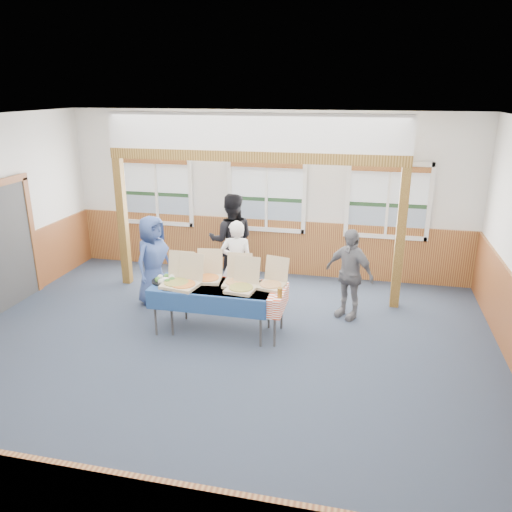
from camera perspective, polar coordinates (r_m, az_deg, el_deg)
The scene contains 26 objects.
floor at distance 7.20m, azimuth -4.52°, elevation -11.25°, with size 8.00×8.00×0.00m, color #26323F.
ceiling at distance 6.25m, azimuth -5.29°, elevation 15.08°, with size 8.00×8.00×0.00m, color white.
wall_back at distance 9.84m, azimuth 1.27°, elevation 7.04°, with size 8.00×8.00×0.00m, color silver.
wall_front at distance 3.68m, azimuth -21.98°, elevation -15.48°, with size 8.00×8.00×0.00m, color silver.
wainscot_back at distance 10.08m, azimuth 1.20°, elevation 1.15°, with size 7.98×0.05×1.10m, color brown.
cased_opening at distance 9.37m, azimuth -26.78°, elevation 0.93°, with size 0.06×1.30×2.10m, color #393939.
window_left at distance 10.47m, azimuth -11.32°, elevation 7.84°, with size 1.56×0.10×1.46m.
window_mid at distance 9.78m, azimuth 1.22°, elevation 7.44°, with size 1.56×0.10×1.46m.
window_right at distance 9.60m, azimuth 14.89°, elevation 6.60°, with size 1.56×0.10×1.46m.
post_left at distance 9.65m, azimuth -14.97°, elevation 3.73°, with size 0.15×0.15×2.40m, color #553812.
post_right at distance 8.60m, azimuth 16.14°, elevation 1.83°, with size 0.15×0.15×2.40m, color #553812.
cross_beam at distance 8.53m, azimuth -0.33°, elevation 11.31°, with size 5.15×0.18×0.18m, color #553812.
table_left at distance 7.56m, azimuth -5.03°, elevation -3.83°, with size 1.96×1.31×0.76m.
table_right at distance 7.53m, azimuth -3.33°, elevation -3.90°, with size 1.86×1.06×0.76m.
pizza_box_a at distance 7.54m, azimuth -8.14°, elevation -2.98°, with size 0.50×0.57×0.45m.
pizza_box_b at distance 7.57m, azimuth -2.17°, elevation -2.75°, with size 0.41×0.49×0.42m.
pizza_box_c at distance 7.63m, azimuth -8.98°, elevation -2.76°, with size 0.42×0.51×0.46m.
pizza_box_d at distance 7.75m, azimuth -5.49°, elevation -2.27°, with size 0.46×0.54×0.43m.
pizza_box_e at distance 7.35m, azimuth -1.60°, elevation -3.38°, with size 0.46×0.54×0.44m.
pizza_box_f at distance 7.47m, azimuth 1.83°, elevation -3.05°, with size 0.47×0.53×0.41m.
veggie_tray at distance 7.78m, azimuth -10.33°, elevation -2.71°, with size 0.41×0.41×0.09m.
drink_glass at distance 7.08m, azimuth 2.74°, elevation -4.23°, with size 0.07×0.07×0.15m, color #8A5717.
woman_white at distance 8.44m, azimuth -2.21°, elevation -0.90°, with size 0.55×0.36×1.52m, color white.
woman_black at distance 9.31m, azimuth -2.82°, elevation 1.80°, with size 0.86×0.67×1.77m, color black.
man_blue at distance 8.72m, azimuth -11.67°, elevation -0.47°, with size 0.76×0.50×1.56m, color #344982.
person_grey at distance 8.16m, azimuth 10.58°, elevation -2.01°, with size 0.88×0.36×1.49m, color slate.
Camera 1 is at (1.91, -5.94, 3.59)m, focal length 35.00 mm.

